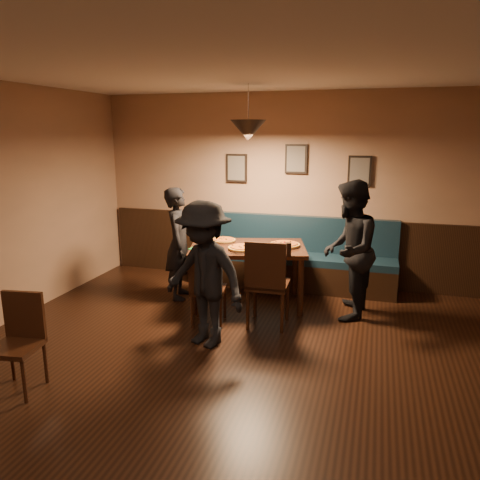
% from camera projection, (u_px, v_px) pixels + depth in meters
% --- Properties ---
extents(floor, '(7.00, 7.00, 0.00)m').
position_uv_depth(floor, '(219.00, 406.00, 3.86)').
color(floor, black).
rests_on(floor, ground).
extents(ceiling, '(7.00, 7.00, 0.00)m').
position_uv_depth(ceiling, '(214.00, 49.00, 3.21)').
color(ceiling, silver).
rests_on(ceiling, ground).
extents(wall_back, '(6.00, 0.00, 6.00)m').
position_uv_depth(wall_back, '(296.00, 190.00, 6.80)').
color(wall_back, '#8C704F').
rests_on(wall_back, ground).
extents(wainscot, '(5.88, 0.06, 1.00)m').
position_uv_depth(wainscot, '(294.00, 249.00, 6.98)').
color(wainscot, black).
rests_on(wainscot, ground).
extents(booth_bench, '(3.00, 0.60, 1.00)m').
position_uv_depth(booth_bench, '(290.00, 254.00, 6.73)').
color(booth_bench, '#0F232D').
rests_on(booth_bench, ground).
extents(picture_left, '(0.32, 0.04, 0.42)m').
position_uv_depth(picture_left, '(237.00, 168.00, 6.95)').
color(picture_left, black).
rests_on(picture_left, wall_back).
extents(picture_center, '(0.32, 0.04, 0.42)m').
position_uv_depth(picture_center, '(296.00, 159.00, 6.67)').
color(picture_center, black).
rests_on(picture_center, wall_back).
extents(picture_right, '(0.32, 0.04, 0.42)m').
position_uv_depth(picture_right, '(360.00, 171.00, 6.45)').
color(picture_right, black).
rests_on(picture_right, wall_back).
extents(pendant_lamp, '(0.44, 0.44, 0.25)m').
position_uv_depth(pendant_lamp, '(248.00, 130.00, 5.64)').
color(pendant_lamp, black).
rests_on(pendant_lamp, ceiling).
extents(dining_table, '(1.67, 1.29, 0.79)m').
position_uv_depth(dining_table, '(248.00, 275.00, 6.07)').
color(dining_table, black).
rests_on(dining_table, floor).
extents(chair_near_left, '(0.45, 0.45, 0.88)m').
position_uv_depth(chair_near_left, '(209.00, 288.00, 5.44)').
color(chair_near_left, black).
rests_on(chair_near_left, floor).
extents(chair_near_right, '(0.48, 0.48, 1.05)m').
position_uv_depth(chair_near_right, '(268.00, 282.00, 5.37)').
color(chair_near_right, black).
rests_on(chair_near_right, floor).
extents(diner_left, '(0.49, 0.63, 1.52)m').
position_uv_depth(diner_left, '(179.00, 244.00, 6.23)').
color(diner_left, black).
rests_on(diner_left, floor).
extents(diner_right, '(0.69, 0.86, 1.69)m').
position_uv_depth(diner_right, '(349.00, 250.00, 5.55)').
color(diner_right, black).
rests_on(diner_right, floor).
extents(diner_front, '(1.15, 0.90, 1.56)m').
position_uv_depth(diner_front, '(204.00, 275.00, 4.82)').
color(diner_front, black).
rests_on(diner_front, floor).
extents(pizza_a, '(0.40, 0.40, 0.04)m').
position_uv_depth(pizza_a, '(224.00, 240.00, 6.23)').
color(pizza_a, '#C75825').
rests_on(pizza_a, dining_table).
extents(pizza_b, '(0.43, 0.43, 0.04)m').
position_uv_depth(pizza_b, '(243.00, 248.00, 5.80)').
color(pizza_b, orange).
rests_on(pizza_b, dining_table).
extents(pizza_c, '(0.46, 0.46, 0.04)m').
position_uv_depth(pizza_c, '(285.00, 245.00, 5.97)').
color(pizza_c, '#C18324').
rests_on(pizza_c, dining_table).
extents(soda_glass, '(0.09, 0.09, 0.16)m').
position_uv_depth(soda_glass, '(288.00, 249.00, 5.49)').
color(soda_glass, black).
rests_on(soda_glass, dining_table).
extents(tabasco_bottle, '(0.03, 0.03, 0.12)m').
position_uv_depth(tabasco_bottle, '(284.00, 246.00, 5.75)').
color(tabasco_bottle, '#A90705').
rests_on(tabasco_bottle, dining_table).
extents(napkin_a, '(0.19, 0.19, 0.01)m').
position_uv_depth(napkin_a, '(216.00, 239.00, 6.37)').
color(napkin_a, '#227F37').
rests_on(napkin_a, dining_table).
extents(napkin_b, '(0.15, 0.15, 0.01)m').
position_uv_depth(napkin_b, '(195.00, 249.00, 5.85)').
color(napkin_b, '#1A6529').
rests_on(napkin_b, dining_table).
extents(cutlery_set, '(0.17, 0.07, 0.00)m').
position_uv_depth(cutlery_set, '(235.00, 254.00, 5.60)').
color(cutlery_set, silver).
rests_on(cutlery_set, dining_table).
extents(cafe_chair_far, '(0.44, 0.44, 0.87)m').
position_uv_depth(cafe_chair_far, '(15.00, 345.00, 3.99)').
color(cafe_chair_far, black).
rests_on(cafe_chair_far, floor).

